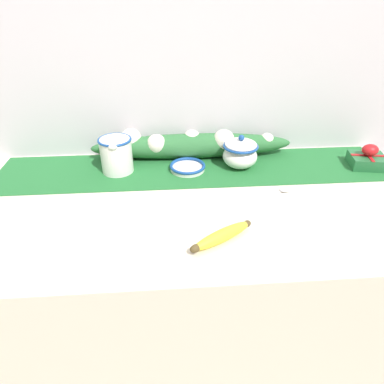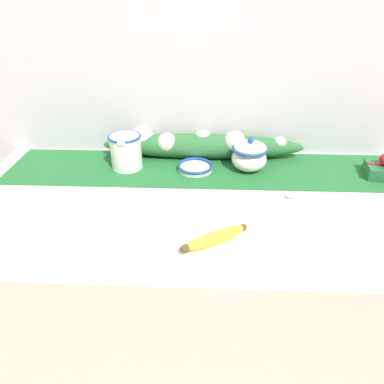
{
  "view_description": "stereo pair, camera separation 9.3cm",
  "coord_description": "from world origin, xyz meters",
  "px_view_note": "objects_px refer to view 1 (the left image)",
  "views": [
    {
      "loc": [
        -0.09,
        -0.83,
        1.44
      ],
      "look_at": [
        -0.02,
        -0.04,
        0.95
      ],
      "focal_mm": 32.0,
      "sensor_mm": 36.0,
      "label": 1
    },
    {
      "loc": [
        0.01,
        -0.83,
        1.44
      ],
      "look_at": [
        -0.02,
        -0.04,
        0.95
      ],
      "focal_mm": 32.0,
      "sensor_mm": 36.0,
      "label": 2
    }
  ],
  "objects_px": {
    "cream_pitcher": "(116,154)",
    "small_dish": "(188,167)",
    "spoon": "(282,190)",
    "gift_box": "(368,159)",
    "banana": "(222,236)",
    "sugar_bowl": "(240,153)"
  },
  "relations": [
    {
      "from": "cream_pitcher",
      "to": "spoon",
      "type": "relative_size",
      "value": 0.8
    },
    {
      "from": "banana",
      "to": "small_dish",
      "type": "bearing_deg",
      "value": 99.03
    },
    {
      "from": "small_dish",
      "to": "spoon",
      "type": "distance_m",
      "value": 0.32
    },
    {
      "from": "spoon",
      "to": "gift_box",
      "type": "relative_size",
      "value": 1.26
    },
    {
      "from": "cream_pitcher",
      "to": "spoon",
      "type": "bearing_deg",
      "value": -18.48
    },
    {
      "from": "gift_box",
      "to": "cream_pitcher",
      "type": "bearing_deg",
      "value": 177.93
    },
    {
      "from": "small_dish",
      "to": "gift_box",
      "type": "relative_size",
      "value": 0.95
    },
    {
      "from": "spoon",
      "to": "sugar_bowl",
      "type": "bearing_deg",
      "value": 108.52
    },
    {
      "from": "banana",
      "to": "gift_box",
      "type": "height_order",
      "value": "gift_box"
    },
    {
      "from": "sugar_bowl",
      "to": "spoon",
      "type": "bearing_deg",
      "value": -59.77
    },
    {
      "from": "small_dish",
      "to": "gift_box",
      "type": "distance_m",
      "value": 0.61
    },
    {
      "from": "sugar_bowl",
      "to": "gift_box",
      "type": "relative_size",
      "value": 0.93
    },
    {
      "from": "banana",
      "to": "spoon",
      "type": "relative_size",
      "value": 1.06
    },
    {
      "from": "sugar_bowl",
      "to": "small_dish",
      "type": "distance_m",
      "value": 0.18
    },
    {
      "from": "cream_pitcher",
      "to": "banana",
      "type": "xyz_separation_m",
      "value": [
        0.29,
        -0.38,
        -0.05
      ]
    },
    {
      "from": "cream_pitcher",
      "to": "gift_box",
      "type": "relative_size",
      "value": 1.01
    },
    {
      "from": "small_dish",
      "to": "spoon",
      "type": "xyz_separation_m",
      "value": [
        0.27,
        -0.16,
        -0.01
      ]
    },
    {
      "from": "banana",
      "to": "spoon",
      "type": "height_order",
      "value": "banana"
    },
    {
      "from": "cream_pitcher",
      "to": "small_dish",
      "type": "bearing_deg",
      "value": -2.88
    },
    {
      "from": "banana",
      "to": "gift_box",
      "type": "distance_m",
      "value": 0.65
    },
    {
      "from": "cream_pitcher",
      "to": "sugar_bowl",
      "type": "relative_size",
      "value": 1.09
    },
    {
      "from": "cream_pitcher",
      "to": "gift_box",
      "type": "height_order",
      "value": "cream_pitcher"
    }
  ]
}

